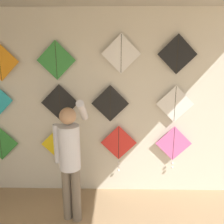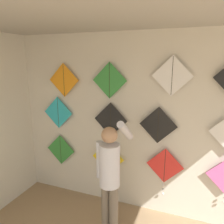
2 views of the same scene
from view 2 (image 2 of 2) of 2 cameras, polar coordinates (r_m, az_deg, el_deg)
The scene contains 11 objects.
back_panel at distance 3.41m, azimuth 6.65°, elevation -3.52°, with size 4.85×0.06×2.80m, color beige.
shopkeeper at distance 2.98m, azimuth -0.55°, elevation -15.53°, with size 0.41×0.54×1.68m.
kite_0 at distance 4.08m, azimuth -13.26°, elevation -9.57°, with size 0.55×0.01×0.55m.
kite_1 at distance 3.68m, azimuth -1.07°, elevation -11.91°, with size 0.55×0.01×0.55m.
kite_2 at distance 3.48m, azimuth 13.57°, elevation -14.06°, with size 0.55×0.04×0.76m.
kite_4 at distance 3.87m, azimuth -13.89°, elevation -0.16°, with size 0.55×0.01×0.55m.
kite_5 at distance 3.43m, azimuth -0.37°, elevation -2.04°, with size 0.55×0.01×0.55m.
kite_6 at distance 3.25m, azimuth 11.96°, elevation -3.40°, with size 0.55×0.01×0.55m.
kite_8 at distance 3.70m, azimuth -12.47°, elevation 8.14°, with size 0.55×0.01×0.55m.
kite_9 at distance 3.32m, azimuth -0.65°, elevation 8.25°, with size 0.55×0.01×0.55m.
kite_10 at distance 3.10m, azimuth 15.45°, elevation 9.06°, with size 0.55×0.01×0.55m.
Camera 2 is at (0.79, 0.36, 2.39)m, focal length 35.00 mm.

